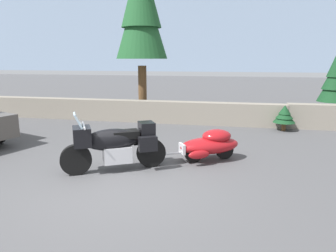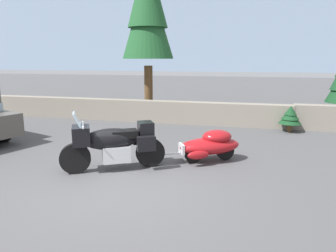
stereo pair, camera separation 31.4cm
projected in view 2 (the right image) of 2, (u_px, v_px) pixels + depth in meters
ground_plane at (117, 186)px, 6.13m from camera, size 80.00×80.00×0.00m
stone_guard_wall at (187, 112)px, 11.97m from camera, size 24.00×0.52×0.87m
distant_ridgeline at (242, 40)px, 95.73m from camera, size 240.00×80.00×16.00m
touring_motorcycle at (113, 143)px, 6.89m from camera, size 2.08×1.41×1.33m
car_shaped_trailer at (210, 145)px, 7.53m from camera, size 2.09×1.40×0.76m
pine_tree_tall at (147, 2)px, 12.53m from camera, size 2.10×2.10×7.45m
pine_sapling_near at (290, 116)px, 10.55m from camera, size 0.74×0.74×0.89m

